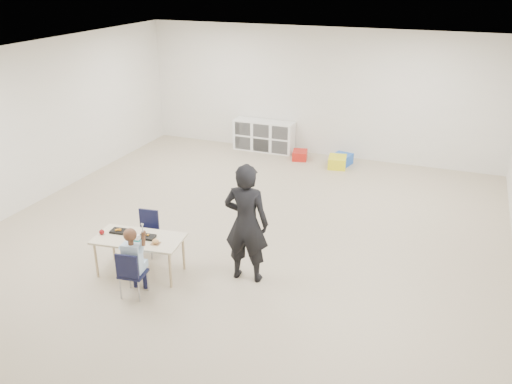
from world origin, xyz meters
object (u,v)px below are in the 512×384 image
at_px(cubby_shelf, 264,136).
at_px(child, 132,260).
at_px(chair_near, 133,273).
at_px(table, 140,255).
at_px(adult, 246,223).

bearing_deg(cubby_shelf, child, -85.11).
bearing_deg(chair_near, cubby_shelf, 87.58).
distance_m(table, chair_near, 0.54).
relative_size(table, chair_near, 1.92).
bearing_deg(chair_near, adult, 30.14).
relative_size(chair_near, child, 0.63).
relative_size(chair_near, cubby_shelf, 0.47).
distance_m(table, child, 0.59).
bearing_deg(child, table, 106.05).
height_order(table, child, child).
xyz_separation_m(table, child, (0.22, -0.50, 0.24)).
height_order(chair_near, adult, adult).
bearing_deg(cubby_shelf, chair_near, -85.11).
relative_size(table, child, 1.22).
bearing_deg(child, adult, 30.14).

